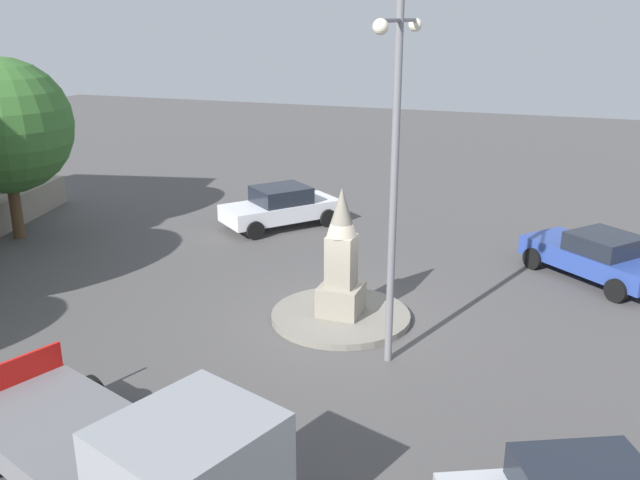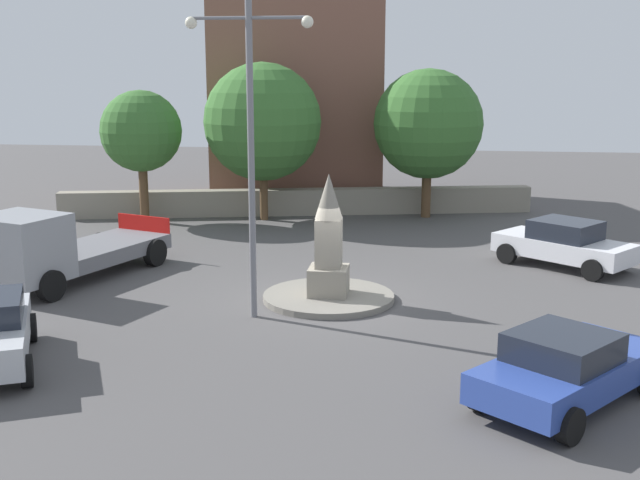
% 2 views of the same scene
% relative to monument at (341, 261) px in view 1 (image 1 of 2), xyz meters
% --- Properties ---
extents(ground_plane, '(80.00, 80.00, 0.00)m').
position_rel_monument_xyz_m(ground_plane, '(0.00, 0.00, -1.54)').
color(ground_plane, '#4F4C4C').
extents(traffic_island, '(3.47, 3.47, 0.16)m').
position_rel_monument_xyz_m(traffic_island, '(0.00, 0.00, -1.46)').
color(traffic_island, gray).
rests_on(traffic_island, ground).
extents(monument, '(1.02, 1.02, 3.21)m').
position_rel_monument_xyz_m(monument, '(0.00, 0.00, 0.00)').
color(monument, gray).
rests_on(monument, traffic_island).
extents(streetlamp, '(2.99, 0.28, 7.69)m').
position_rel_monument_xyz_m(streetlamp, '(-1.65, -1.65, 3.06)').
color(streetlamp, slate).
rests_on(streetlamp, ground).
extents(car_blue_parked_right, '(3.97, 4.29, 1.40)m').
position_rel_monument_xyz_m(car_blue_parked_right, '(5.09, -5.99, -0.83)').
color(car_blue_parked_right, '#2D479E').
rests_on(car_blue_parked_right, ground).
extents(car_white_parked_left, '(4.29, 3.93, 1.46)m').
position_rel_monument_xyz_m(car_white_parked_left, '(6.73, 4.50, -0.80)').
color(car_white_parked_left, silver).
rests_on(car_white_parked_left, ground).
extents(truck_grey_far_side, '(4.00, 6.33, 2.20)m').
position_rel_monument_xyz_m(truck_grey_far_side, '(-7.81, 0.47, -0.52)').
color(truck_grey_far_side, gray).
rests_on(truck_grey_far_side, ground).
extents(tree_far_corner, '(4.41, 4.41, 6.01)m').
position_rel_monument_xyz_m(tree_far_corner, '(2.51, 12.43, 2.25)').
color(tree_far_corner, brown).
rests_on(tree_far_corner, ground).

